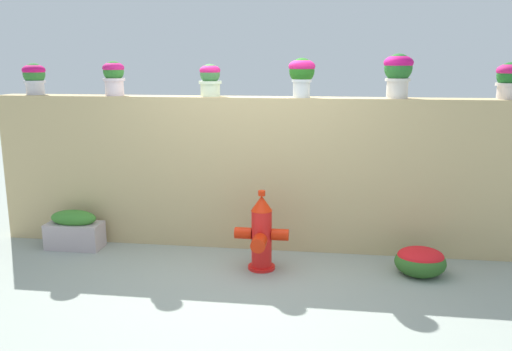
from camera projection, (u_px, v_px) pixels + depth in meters
name	position (u px, v px, depth m)	size (l,w,h in m)	color
ground_plane	(238.00, 281.00, 5.08)	(24.00, 24.00, 0.00)	gray
stone_wall	(254.00, 173.00, 5.90)	(5.82, 0.31, 1.68)	tan
potted_plant_0	(34.00, 76.00, 6.06)	(0.26, 0.26, 0.36)	silver
potted_plant_1	(114.00, 75.00, 5.88)	(0.24, 0.24, 0.38)	silver
potted_plant_2	(210.00, 78.00, 5.78)	(0.25, 0.25, 0.35)	beige
potted_plant_3	(302.00, 73.00, 5.56)	(0.28, 0.28, 0.41)	silver
potted_plant_4	(398.00, 71.00, 5.45)	(0.30, 0.30, 0.46)	beige
potted_plant_5	(510.00, 78.00, 5.36)	(0.28, 0.28, 0.37)	beige
fire_hydrant	(261.00, 235.00, 5.29)	(0.54, 0.43, 0.81)	red
flower_bush_left	(420.00, 260.00, 5.20)	(0.50, 0.45, 0.29)	#306124
planter_box	(74.00, 230.00, 5.93)	(0.61, 0.29, 0.44)	#AE9EA2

